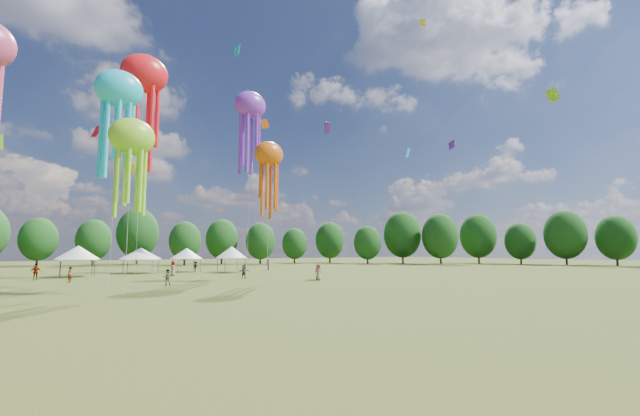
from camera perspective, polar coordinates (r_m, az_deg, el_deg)
ground at (r=15.15m, az=28.83°, el=-17.58°), size 300.00×300.00×0.00m
spectator_near at (r=41.22m, az=-20.56°, el=-9.04°), size 0.84×0.71×1.52m
spectators_far at (r=56.11m, az=-15.88°, el=-8.18°), size 32.73×27.81×1.88m
festival_tents at (r=62.81m, az=-25.45°, el=-5.71°), size 37.74×10.36×3.90m
show_kites at (r=50.49m, az=-22.46°, el=12.70°), size 35.06×24.91×27.44m
small_kites at (r=58.33m, az=-19.56°, el=21.27°), size 71.50×57.77×46.15m
treeline at (r=70.21m, az=-26.11°, el=-2.66°), size 201.57×95.24×13.43m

